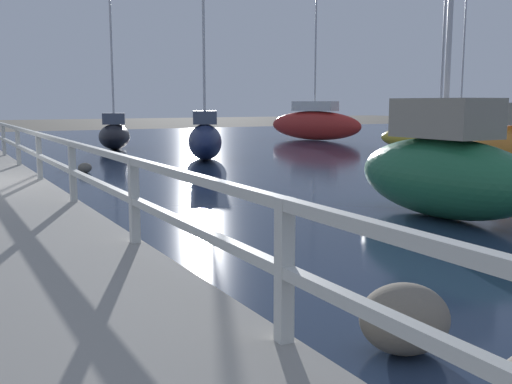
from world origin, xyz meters
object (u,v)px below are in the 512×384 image
sailboat_green (443,168)px  sailboat_teal (460,125)px  sailboat_red (315,123)px  sailboat_black (114,134)px  sailboat_yellow (439,137)px  sailboat_navy (205,139)px

sailboat_green → sailboat_teal: bearing=41.1°
sailboat_teal → sailboat_red: bearing=156.5°
sailboat_teal → sailboat_green: size_ratio=0.91×
sailboat_black → sailboat_yellow: bearing=-22.6°
sailboat_red → sailboat_black: size_ratio=0.93×
sailboat_navy → sailboat_black: bearing=126.0°
sailboat_teal → sailboat_yellow: (-7.51, -5.94, -0.14)m
sailboat_red → sailboat_navy: size_ratio=1.07×
sailboat_teal → sailboat_black: 17.65m
sailboat_yellow → sailboat_black: bearing=130.4°
sailboat_yellow → sailboat_red: sailboat_red is taller
sailboat_red → sailboat_navy: sailboat_red is taller
sailboat_black → sailboat_red: bearing=23.3°
sailboat_teal → sailboat_yellow: bearing=-137.0°
sailboat_red → sailboat_green: (-10.07, -18.65, -0.03)m
sailboat_teal → sailboat_black: size_ratio=1.00×
sailboat_green → sailboat_navy: bearing=85.5°
sailboat_navy → sailboat_yellow: bearing=7.3°
sailboat_yellow → sailboat_green: (-9.24, -9.14, 0.18)m
sailboat_black → sailboat_green: sailboat_green is taller
sailboat_navy → sailboat_black: 6.26m
sailboat_yellow → sailboat_red: size_ratio=0.87×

